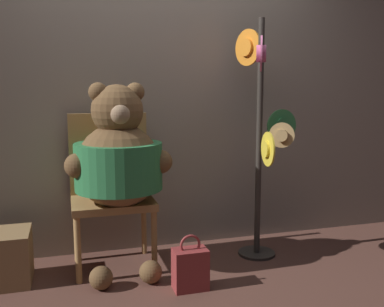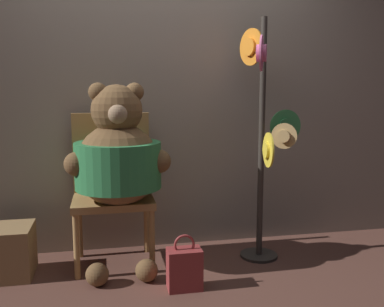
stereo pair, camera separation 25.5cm
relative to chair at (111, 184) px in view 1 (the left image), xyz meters
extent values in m
plane|color=brown|center=(0.38, -0.35, -0.58)|extent=(14.00, 14.00, 0.00)
cube|color=gray|center=(0.38, 0.29, 0.56)|extent=(8.00, 0.10, 2.28)
cylinder|color=#B2844C|center=(-0.25, -0.29, -0.36)|extent=(0.04, 0.04, 0.45)
cylinder|color=#B2844C|center=(0.25, -0.29, -0.36)|extent=(0.04, 0.04, 0.45)
cylinder|color=#B2844C|center=(-0.25, 0.11, -0.36)|extent=(0.04, 0.04, 0.45)
cylinder|color=#B2844C|center=(0.25, 0.11, -0.36)|extent=(0.04, 0.04, 0.45)
cube|color=#B2844C|center=(0.00, -0.09, -0.11)|extent=(0.56, 0.46, 0.05)
cube|color=#B2844C|center=(0.00, 0.12, 0.21)|extent=(0.56, 0.04, 0.59)
sphere|color=brown|center=(0.04, -0.16, 0.16)|extent=(0.58, 0.58, 0.58)
cylinder|color=#2D7F47|center=(0.04, -0.16, 0.16)|extent=(0.59, 0.59, 0.32)
sphere|color=brown|center=(0.04, -0.16, 0.53)|extent=(0.35, 0.35, 0.35)
sphere|color=brown|center=(-0.08, -0.16, 0.65)|extent=(0.13, 0.13, 0.13)
sphere|color=brown|center=(0.16, -0.16, 0.65)|extent=(0.13, 0.13, 0.13)
sphere|color=#997A5B|center=(0.04, -0.31, 0.52)|extent=(0.13, 0.13, 0.13)
sphere|color=brown|center=(-0.24, -0.23, 0.19)|extent=(0.16, 0.16, 0.16)
sphere|color=brown|center=(0.31, -0.23, 0.19)|extent=(0.16, 0.16, 0.16)
sphere|color=brown|center=(-0.12, -0.42, -0.51)|extent=(0.15, 0.15, 0.15)
sphere|color=brown|center=(0.20, -0.42, -0.51)|extent=(0.15, 0.15, 0.15)
cylinder|color=#332D28|center=(1.07, -0.16, -0.57)|extent=(0.28, 0.28, 0.02)
cylinder|color=#332D28|center=(1.07, -0.16, 0.30)|extent=(0.04, 0.04, 1.76)
cylinder|color=yellow|center=(1.06, -0.35, 0.26)|extent=(0.04, 0.24, 0.24)
cylinder|color=yellow|center=(1.06, -0.35, 0.26)|extent=(0.06, 0.12, 0.12)
cylinder|color=tan|center=(1.21, -0.26, 0.34)|extent=(0.16, 0.12, 0.18)
cylinder|color=tan|center=(1.21, -0.26, 0.34)|extent=(0.11, 0.11, 0.09)
cylinder|color=orange|center=(1.03, -0.03, 0.98)|extent=(0.09, 0.26, 0.27)
cylinder|color=orange|center=(1.03, -0.03, 0.98)|extent=(0.09, 0.14, 0.13)
cylinder|color=#D16693|center=(1.00, -0.33, 0.91)|extent=(0.11, 0.22, 0.24)
cylinder|color=#D16693|center=(1.00, -0.33, 0.91)|extent=(0.11, 0.13, 0.12)
cylinder|color=#3D9351|center=(1.26, -0.15, 0.40)|extent=(0.25, 0.03, 0.25)
cylinder|color=#3D9351|center=(1.26, -0.15, 0.40)|extent=(0.12, 0.06, 0.12)
cube|color=maroon|center=(0.42, -0.58, -0.45)|extent=(0.22, 0.14, 0.26)
torus|color=maroon|center=(0.42, -0.58, -0.29)|extent=(0.13, 0.02, 0.13)
cube|color=#937047|center=(-0.72, -0.14, -0.41)|extent=(0.34, 0.34, 0.34)
camera|label=1|loc=(-0.30, -3.03, 0.66)|focal=40.00mm
camera|label=2|loc=(-0.05, -3.09, 0.66)|focal=40.00mm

